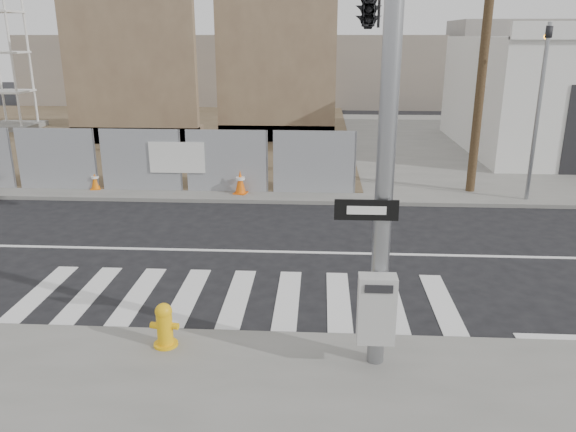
# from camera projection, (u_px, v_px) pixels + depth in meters

# --- Properties ---
(ground) EXTENTS (100.00, 100.00, 0.00)m
(ground) POSITION_uv_depth(u_px,v_px,m) (252.00, 251.00, 13.49)
(ground) COLOR black
(ground) RESTS_ON ground
(sidewalk_far) EXTENTS (50.00, 20.00, 0.12)m
(sidewalk_far) POSITION_uv_depth(u_px,v_px,m) (287.00, 143.00, 26.77)
(sidewalk_far) COLOR slate
(sidewalk_far) RESTS_ON ground
(signal_pole) EXTENTS (0.96, 5.87, 7.00)m
(signal_pole) POSITION_uv_depth(u_px,v_px,m) (373.00, 45.00, 9.94)
(signal_pole) COLOR gray
(signal_pole) RESTS_ON sidewalk_near
(far_signal_pole) EXTENTS (0.16, 0.20, 5.60)m
(far_signal_pole) POSITION_uv_depth(u_px,v_px,m) (541.00, 88.00, 16.35)
(far_signal_pole) COLOR gray
(far_signal_pole) RESTS_ON sidewalk_far
(concrete_wall_left) EXTENTS (6.00, 1.30, 8.00)m
(concrete_wall_left) POSITION_uv_depth(u_px,v_px,m) (131.00, 72.00, 25.27)
(concrete_wall_left) COLOR brown
(concrete_wall_left) RESTS_ON sidewalk_far
(concrete_wall_right) EXTENTS (5.50, 1.30, 8.00)m
(concrete_wall_right) POSITION_uv_depth(u_px,v_px,m) (276.00, 71.00, 25.86)
(concrete_wall_right) COLOR brown
(concrete_wall_right) RESTS_ON sidewalk_far
(utility_pole_right) EXTENTS (1.60, 0.28, 10.00)m
(utility_pole_right) POSITION_uv_depth(u_px,v_px,m) (487.00, 27.00, 16.76)
(utility_pole_right) COLOR #4B3A23
(utility_pole_right) RESTS_ON sidewalk_far
(fire_hydrant) EXTENTS (0.47, 0.47, 0.75)m
(fire_hydrant) POSITION_uv_depth(u_px,v_px,m) (165.00, 325.00, 9.06)
(fire_hydrant) COLOR #F0B00D
(fire_hydrant) RESTS_ON sidewalk_near
(traffic_cone_c) EXTENTS (0.38, 0.38, 0.62)m
(traffic_cone_c) POSITION_uv_depth(u_px,v_px,m) (95.00, 180.00, 18.43)
(traffic_cone_c) COLOR orange
(traffic_cone_c) RESTS_ON sidewalk_far
(traffic_cone_d) EXTENTS (0.48, 0.48, 0.77)m
(traffic_cone_d) POSITION_uv_depth(u_px,v_px,m) (240.00, 182.00, 17.88)
(traffic_cone_d) COLOR #E65D0C
(traffic_cone_d) RESTS_ON sidewalk_far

